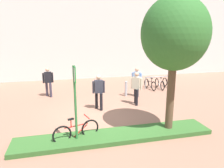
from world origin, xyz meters
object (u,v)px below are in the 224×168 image
(tree_sidewalk, at_px, (175,34))
(parking_sign_post, at_px, (75,94))
(bike_at_sign, at_px, (77,131))
(bike_rack_cluster, at_px, (159,83))
(bollard_steel, at_px, (126,89))
(person_shirt_blue, at_px, (136,86))
(person_casual_tan, at_px, (137,80))
(person_suited_navy, at_px, (99,90))
(person_suited_dark, at_px, (48,80))

(tree_sidewalk, bearing_deg, parking_sign_post, -179.09)
(bike_at_sign, height_order, bike_rack_cluster, bike_at_sign)
(bollard_steel, bearing_deg, person_shirt_blue, -87.80)
(person_casual_tan, bearing_deg, person_suited_navy, -147.32)
(tree_sidewalk, distance_m, person_suited_navy, 4.49)
(tree_sidewalk, bearing_deg, bike_at_sign, 178.26)
(person_suited_navy, height_order, person_suited_dark, same)
(parking_sign_post, relative_size, bike_at_sign, 1.63)
(person_suited_dark, bearing_deg, parking_sign_post, -78.38)
(bike_at_sign, bearing_deg, person_suited_navy, 65.83)
(person_suited_navy, bearing_deg, tree_sidewalk, -54.09)
(tree_sidewalk, distance_m, person_casual_tan, 5.29)
(tree_sidewalk, xyz_separation_m, person_suited_dark, (-4.63, 5.76, -2.60))
(bike_rack_cluster, height_order, bollard_steel, bollard_steel)
(parking_sign_post, height_order, bike_rack_cluster, parking_sign_post)
(parking_sign_post, height_order, bollard_steel, parking_sign_post)
(tree_sidewalk, bearing_deg, person_shirt_blue, 92.29)
(tree_sidewalk, bearing_deg, person_suited_dark, 128.81)
(bike_rack_cluster, bearing_deg, person_shirt_blue, -134.06)
(bike_at_sign, relative_size, bollard_steel, 1.81)
(bollard_steel, xyz_separation_m, person_suited_dark, (-4.44, 0.96, 0.53))
(tree_sidewalk, bearing_deg, bike_rack_cluster, 66.94)
(person_suited_navy, bearing_deg, bike_at_sign, -114.17)
(bike_at_sign, height_order, bollard_steel, bollard_steel)
(tree_sidewalk, relative_size, bollard_steel, 5.44)
(tree_sidewalk, xyz_separation_m, person_suited_navy, (-2.15, 2.96, -2.60))
(person_suited_navy, bearing_deg, person_casual_tan, 32.68)
(tree_sidewalk, relative_size, parking_sign_post, 1.85)
(person_suited_navy, xyz_separation_m, person_suited_dark, (-2.49, 2.80, 0.00))
(tree_sidewalk, xyz_separation_m, person_casual_tan, (0.38, 4.58, -2.60))
(tree_sidewalk, relative_size, bike_rack_cluster, 2.32)
(bike_at_sign, xyz_separation_m, bike_rack_cluster, (5.98, 5.89, -0.00))
(parking_sign_post, bearing_deg, person_suited_dark, 101.62)
(tree_sidewalk, distance_m, bike_rack_cluster, 7.28)
(bike_rack_cluster, relative_size, person_suited_dark, 1.23)
(tree_sidewalk, xyz_separation_m, bike_rack_cluster, (2.55, 6.00, -3.24))
(person_suited_navy, xyz_separation_m, person_casual_tan, (2.53, 1.62, 0.00))
(tree_sidewalk, height_order, bollard_steel, tree_sidewalk)
(person_suited_dark, bearing_deg, person_suited_navy, -48.36)
(person_suited_navy, distance_m, person_suited_dark, 3.74)
(bike_rack_cluster, height_order, person_suited_navy, person_suited_navy)
(bike_at_sign, height_order, person_suited_navy, person_suited_navy)
(parking_sign_post, relative_size, person_casual_tan, 1.54)
(person_suited_navy, bearing_deg, parking_sign_post, -113.17)
(parking_sign_post, bearing_deg, tree_sidewalk, 0.91)
(tree_sidewalk, height_order, bike_at_sign, tree_sidewalk)
(bike_rack_cluster, relative_size, bollard_steel, 2.34)
(tree_sidewalk, distance_m, bike_at_sign, 4.72)
(person_casual_tan, bearing_deg, person_suited_dark, 166.80)
(person_shirt_blue, bearing_deg, parking_sign_post, -135.25)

